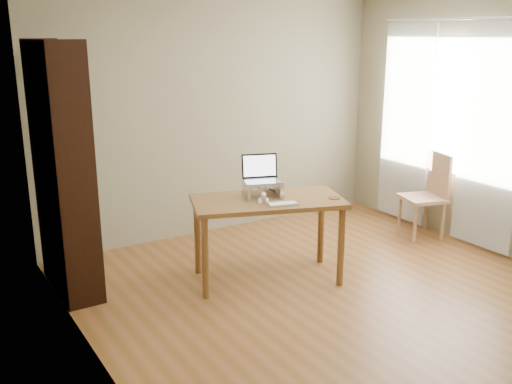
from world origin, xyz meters
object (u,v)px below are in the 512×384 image
at_px(desk, 268,211).
at_px(keyboard, 283,204).
at_px(laptop, 259,175).
at_px(chair, 427,192).
at_px(bookshelf, 64,170).
at_px(cat, 260,189).

relative_size(desk, keyboard, 5.32).
relative_size(laptop, chair, 0.41).
xyz_separation_m(bookshelf, laptop, (1.53, -0.61, -0.11)).
relative_size(bookshelf, keyboard, 7.72).
xyz_separation_m(desk, laptop, (-0.00, 0.14, 0.30)).
bearing_deg(bookshelf, chair, -11.20).
distance_m(keyboard, cat, 0.34).
distance_m(bookshelf, keyboard, 1.84).
xyz_separation_m(laptop, keyboard, (0.01, -0.36, -0.18)).
bearing_deg(bookshelf, desk, -26.05).
height_order(desk, cat, cat).
relative_size(desk, cat, 2.97).
relative_size(desk, chair, 1.57).
height_order(bookshelf, keyboard, bookshelf).
bearing_deg(laptop, cat, -94.78).
bearing_deg(chair, laptop, -165.93).
bearing_deg(cat, chair, 28.83).
bearing_deg(desk, chair, 20.51).
height_order(laptop, keyboard, laptop).
distance_m(laptop, keyboard, 0.40).
bearing_deg(chair, bookshelf, -174.28).
distance_m(laptop, chair, 2.13).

